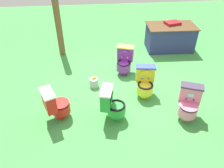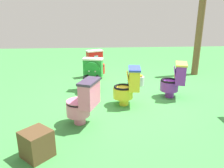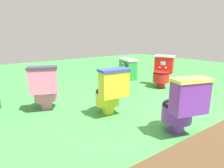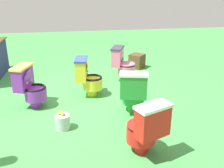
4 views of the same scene
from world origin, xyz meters
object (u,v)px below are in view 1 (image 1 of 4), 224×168
toilet_purple (124,60)px  toilet_red (56,105)px  toilet_yellow (145,82)px  wooden_post (58,20)px  vendor_table (170,37)px  lemon_bucket (94,82)px  toilet_green (112,104)px  toilet_pink (189,103)px

toilet_purple → toilet_red: bearing=63.7°
toilet_yellow → wooden_post: bearing=-39.2°
vendor_table → lemon_bucket: size_ratio=5.40×
toilet_purple → vendor_table: vendor_table is taller
toilet_purple → lemon_bucket: size_ratio=2.63×
toilet_red → toilet_yellow: 2.01m
vendor_table → toilet_yellow: bearing=-120.2°
vendor_table → toilet_green: bearing=-126.1°
toilet_yellow → vendor_table: size_ratio=0.49×
toilet_green → lemon_bucket: bearing=-150.6°
toilet_green → lemon_bucket: (-0.33, 1.13, -0.26)m
toilet_yellow → vendor_table: bearing=-112.1°
vendor_table → wooden_post: wooden_post is taller
toilet_yellow → toilet_pink: bearing=139.7°
toilet_yellow → lemon_bucket: bearing=-13.4°
toilet_red → toilet_yellow: same height
toilet_purple → toilet_yellow: size_ratio=1.00×
toilet_yellow → lemon_bucket: 1.26m
toilet_pink → lemon_bucket: bearing=-11.8°
toilet_green → toilet_yellow: (0.82, 0.67, 0.00)m
vendor_table → toilet_purple: bearing=-142.5°
toilet_pink → toilet_yellow: size_ratio=1.00×
toilet_green → wooden_post: wooden_post is taller
vendor_table → lemon_bucket: bearing=-144.0°
toilet_green → vendor_table: size_ratio=0.49×
toilet_pink → toilet_purple: bearing=-38.0°
toilet_purple → lemon_bucket: 1.02m
toilet_pink → wooden_post: wooden_post is taller
toilet_pink → toilet_green: same height
toilet_red → wooden_post: (-0.12, 2.79, 0.70)m
toilet_yellow → wooden_post: 3.09m
toilet_red → toilet_pink: bearing=61.9°
toilet_pink → lemon_bucket: size_ratio=2.63×
toilet_red → toilet_yellow: (1.93, 0.57, 0.00)m
toilet_purple → wooden_post: size_ratio=0.34×
toilet_pink → toilet_yellow: 1.07m
toilet_pink → wooden_post: (-2.75, 3.01, 0.70)m
toilet_yellow → toilet_purple: bearing=-64.1°
vendor_table → lemon_bucket: 3.03m
vendor_table → toilet_red: bearing=-139.0°
toilet_pink → toilet_green: bearing=17.6°
toilet_green → toilet_purple: bearing=176.5°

